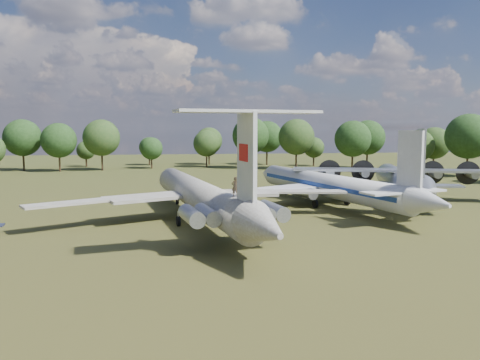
{
  "coord_description": "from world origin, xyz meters",
  "views": [
    {
      "loc": [
        -1.18,
        -60.96,
        11.85
      ],
      "look_at": [
        6.99,
        -0.44,
        5.0
      ],
      "focal_mm": 35.0,
      "sensor_mm": 36.0,
      "label": 1
    }
  ],
  "objects": [
    {
      "name": "ground",
      "position": [
        0.0,
        0.0,
        0.0
      ],
      "size": [
        300.0,
        300.0,
        0.0
      ],
      "primitive_type": "plane",
      "color": "#273D14",
      "rests_on": "ground"
    },
    {
      "name": "il62_airliner",
      "position": [
        1.49,
        -2.4,
        2.62
      ],
      "size": [
        50.58,
        60.29,
        5.24
      ],
      "primitive_type": null,
      "rotation": [
        0.0,
        0.0,
        0.19
      ],
      "color": "#B7B8B3",
      "rests_on": "ground"
    },
    {
      "name": "tu104_jet",
      "position": [
        21.51,
        7.31,
        2.44
      ],
      "size": [
        48.68,
        57.01,
        4.88
      ],
      "primitive_type": null,
      "rotation": [
        0.0,
        0.0,
        0.28
      ],
      "color": "silver",
      "rests_on": "ground"
    },
    {
      "name": "an12_transport",
      "position": [
        34.55,
        9.69,
        2.55
      ],
      "size": [
        44.05,
        46.84,
        5.1
      ],
      "primitive_type": null,
      "rotation": [
        0.0,
        0.0,
        -0.28
      ],
      "color": "#A5A8AD",
      "rests_on": "ground"
    },
    {
      "name": "person_on_il62",
      "position": [
        4.31,
        -16.79,
        6.2
      ],
      "size": [
        0.74,
        0.51,
        1.94
      ],
      "primitive_type": "imported",
      "rotation": [
        0.0,
        0.0,
        3.22
      ],
      "color": "#8D6A48",
      "rests_on": "il62_airliner"
    }
  ]
}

